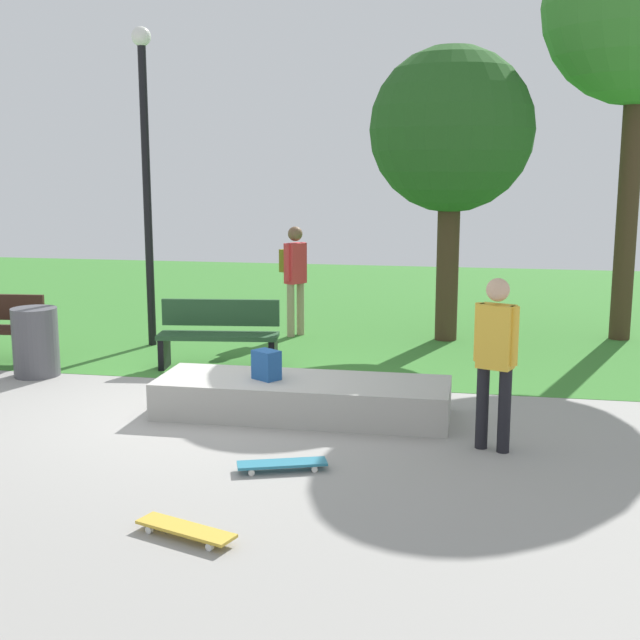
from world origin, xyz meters
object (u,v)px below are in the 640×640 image
(tree_slender_maple, at_px, (451,132))
(lamp_post, at_px, (146,159))
(skateboard_spare, at_px, (186,529))
(concrete_ledge, at_px, (303,398))
(skateboard_by_ledge, at_px, (282,464))
(park_bench_far_right, at_px, (219,333))
(pedestrian_with_backpack, at_px, (294,270))
(backpack_on_ledge, at_px, (266,365))
(trash_bin, at_px, (36,342))
(skater_performing_trick, at_px, (496,351))

(tree_slender_maple, distance_m, lamp_post, 4.56)
(skateboard_spare, xyz_separation_m, lamp_post, (-2.78, 6.27, 2.72))
(concrete_ledge, relative_size, skateboard_spare, 3.86)
(skateboard_by_ledge, xyz_separation_m, park_bench_far_right, (-1.72, 3.61, 0.42))
(concrete_ledge, xyz_separation_m, pedestrian_with_backpack, (-1.02, 4.23, 0.85))
(backpack_on_ledge, distance_m, pedestrian_with_backpack, 4.35)
(backpack_on_ledge, xyz_separation_m, skateboard_by_ledge, (0.56, -1.63, -0.50))
(concrete_ledge, bearing_deg, skateboard_spare, -93.95)
(skateboard_spare, bearing_deg, trash_bin, 130.00)
(park_bench_far_right, xyz_separation_m, lamp_post, (-1.44, 1.20, 2.30))
(backpack_on_ledge, distance_m, skater_performing_trick, 2.54)
(skateboard_by_ledge, relative_size, pedestrian_with_backpack, 0.47)
(skateboard_by_ledge, bearing_deg, trash_bin, 144.86)
(skateboard_by_ledge, bearing_deg, tree_slender_maple, 78.66)
(park_bench_far_right, bearing_deg, backpack_on_ledge, -59.60)
(backpack_on_ledge, relative_size, skater_performing_trick, 0.19)
(concrete_ledge, height_order, skateboard_by_ledge, concrete_ledge)
(skateboard_spare, distance_m, tree_slender_maple, 8.27)
(skateboard_spare, bearing_deg, tree_slender_maple, 78.01)
(lamp_post, bearing_deg, tree_slender_maple, 15.64)
(skateboard_spare, distance_m, park_bench_far_right, 5.26)
(backpack_on_ledge, relative_size, tree_slender_maple, 0.07)
(skater_performing_trick, distance_m, skateboard_by_ledge, 2.25)
(tree_slender_maple, relative_size, lamp_post, 0.96)
(skateboard_by_ledge, height_order, pedestrian_with_backpack, pedestrian_with_backpack)
(trash_bin, bearing_deg, skateboard_spare, -50.00)
(skater_performing_trick, bearing_deg, trash_bin, 162.26)
(skater_performing_trick, xyz_separation_m, skateboard_by_ledge, (-1.85, -0.91, -0.90))
(lamp_post, bearing_deg, skater_performing_trick, -37.87)
(concrete_ledge, xyz_separation_m, lamp_post, (-2.99, 3.14, 2.59))
(backpack_on_ledge, bearing_deg, skateboard_spare, -52.40)
(skateboard_by_ledge, xyz_separation_m, lamp_post, (-3.16, 4.81, 2.72))
(skateboard_spare, bearing_deg, skateboard_by_ledge, 75.35)
(concrete_ledge, height_order, skateboard_spare, concrete_ledge)
(skater_performing_trick, bearing_deg, tree_slender_maple, 97.12)
(skateboard_spare, bearing_deg, skater_performing_trick, 46.73)
(skater_performing_trick, relative_size, lamp_post, 0.36)
(skateboard_by_ledge, xyz_separation_m, skateboard_spare, (-0.38, -1.46, 0.00))
(tree_slender_maple, bearing_deg, skateboard_spare, -101.99)
(skater_performing_trick, height_order, trash_bin, skater_performing_trick)
(backpack_on_ledge, height_order, skater_performing_trick, skater_performing_trick)
(concrete_ledge, height_order, trash_bin, trash_bin)
(lamp_post, bearing_deg, concrete_ledge, -46.33)
(tree_slender_maple, xyz_separation_m, pedestrian_with_backpack, (-2.39, -0.13, -2.13))
(skateboard_by_ledge, xyz_separation_m, tree_slender_maple, (1.21, 6.03, 3.12))
(concrete_ledge, xyz_separation_m, skater_performing_trick, (2.01, -0.76, 0.77))
(skateboard_by_ledge, distance_m, skateboard_spare, 1.51)
(backpack_on_ledge, distance_m, tree_slender_maple, 5.42)
(skater_performing_trick, xyz_separation_m, skateboard_spare, (-2.23, -2.37, -0.90))
(skateboard_by_ledge, height_order, trash_bin, trash_bin)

